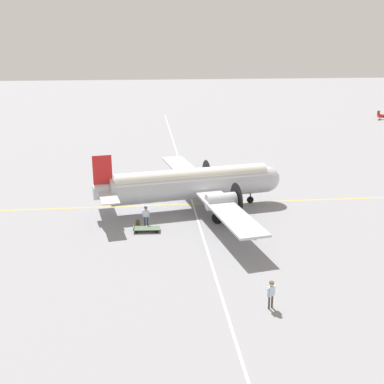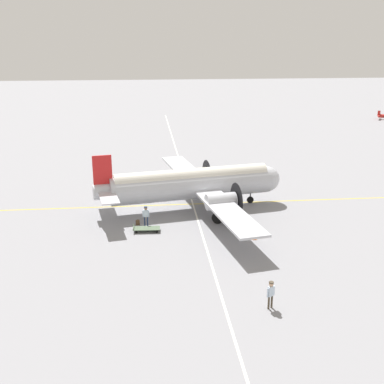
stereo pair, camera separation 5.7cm
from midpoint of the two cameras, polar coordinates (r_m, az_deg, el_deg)
The scene contains 9 objects.
ground_plane at distance 47.98m, azimuth -0.03°, elevation -2.00°, with size 300.00×300.00×0.00m, color gray.
apron_line_eastwest at distance 49.30m, azimuth -0.20°, elevation -1.44°, with size 120.00×0.16×0.01m.
apron_line_northsouth at distance 48.00m, azimuth 0.24°, elevation -1.99°, with size 0.16×120.00×0.01m.
airliner_main at distance 47.27m, azimuth 0.49°, elevation 1.02°, with size 18.96×26.07×6.05m.
crew_foreground at distance 31.12m, azimuth 9.31°, elevation -11.58°, with size 0.57×0.42×1.87m.
passenger_boarding at distance 43.55m, azimuth -5.52°, elevation -2.59°, with size 0.62×0.35×1.85m.
suitcase_near_door at distance 44.12m, azimuth -6.48°, elevation -3.62°, with size 0.37×0.13×0.53m.
baggage_cart at distance 42.63m, azimuth -5.47°, elevation -4.33°, with size 2.39×1.13×0.56m.
traffic_cone at distance 41.23m, azimuth 7.38°, elevation -5.29°, with size 0.36×0.36×0.47m.
Camera 1 is at (-4.58, -44.85, 16.42)m, focal length 45.00 mm.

